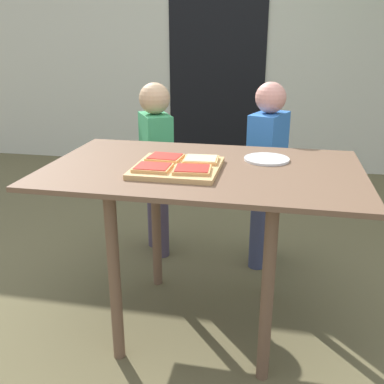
% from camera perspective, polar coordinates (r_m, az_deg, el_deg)
% --- Properties ---
extents(ground_plane, '(16.00, 16.00, 0.00)m').
position_cam_1_polar(ground_plane, '(2.10, 1.26, -16.44)').
color(ground_plane, brown).
extents(house_wall_back, '(8.00, 0.20, 2.75)m').
position_cam_1_polar(house_wall_back, '(4.33, 8.22, 21.33)').
color(house_wall_back, beige).
rests_on(house_wall_back, ground).
extents(house_door, '(0.90, 0.02, 2.00)m').
position_cam_1_polar(house_door, '(4.27, 3.23, 16.48)').
color(house_door, black).
rests_on(house_door, ground).
extents(dining_table, '(1.25, 0.77, 0.74)m').
position_cam_1_polar(dining_table, '(1.80, 1.41, 0.17)').
color(dining_table, brown).
rests_on(dining_table, ground).
extents(cutting_board, '(0.33, 0.33, 0.02)m').
position_cam_1_polar(cutting_board, '(1.72, -1.92, 3.15)').
color(cutting_board, tan).
rests_on(cutting_board, dining_table).
extents(pizza_slice_far_left, '(0.14, 0.13, 0.01)m').
position_cam_1_polar(pizza_slice_far_left, '(1.80, -3.51, 4.47)').
color(pizza_slice_far_left, '#E8A45E').
rests_on(pizza_slice_far_left, cutting_board).
extents(pizza_slice_near_right, '(0.15, 0.13, 0.01)m').
position_cam_1_polar(pizza_slice_near_right, '(1.64, 0.02, 2.93)').
color(pizza_slice_near_right, '#E8A45E').
rests_on(pizza_slice_near_right, cutting_board).
extents(pizza_slice_far_right, '(0.14, 0.13, 0.01)m').
position_cam_1_polar(pizza_slice_far_right, '(1.77, 1.17, 4.21)').
color(pizza_slice_far_right, '#E8A45E').
rests_on(pizza_slice_far_right, cutting_board).
extents(pizza_slice_near_left, '(0.14, 0.12, 0.01)m').
position_cam_1_polar(pizza_slice_near_left, '(1.67, -5.09, 3.17)').
color(pizza_slice_near_left, '#E8A45E').
rests_on(pizza_slice_near_left, cutting_board).
extents(plate_white_right, '(0.19, 0.19, 0.01)m').
position_cam_1_polar(plate_white_right, '(1.88, 9.62, 4.21)').
color(plate_white_right, silver).
rests_on(plate_white_right, dining_table).
extents(child_left, '(0.24, 0.28, 0.99)m').
position_cam_1_polar(child_left, '(2.51, -4.63, 4.20)').
color(child_left, '#493E51').
rests_on(child_left, ground).
extents(child_right, '(0.21, 0.27, 1.01)m').
position_cam_1_polar(child_right, '(2.40, 9.62, 3.31)').
color(child_right, '#3D4364').
rests_on(child_right, ground).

